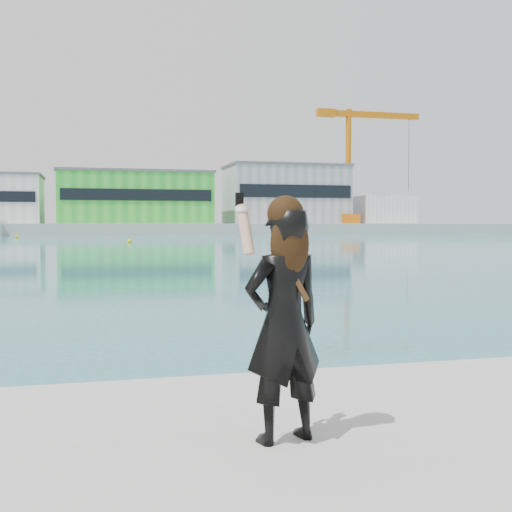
% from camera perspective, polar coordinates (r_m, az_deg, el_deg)
% --- Properties ---
extents(ground, '(500.00, 500.00, 0.00)m').
position_cam_1_polar(ground, '(5.24, -5.44, -21.70)').
color(ground, '#1A6777').
rests_on(ground, ground).
extents(far_quay, '(320.00, 40.00, 2.00)m').
position_cam_1_polar(far_quay, '(134.72, -14.14, 2.39)').
color(far_quay, '#9E9E99').
rests_on(far_quay, ground).
extents(warehouse_green, '(30.60, 16.36, 10.50)m').
position_cam_1_polar(warehouse_green, '(133.07, -10.71, 5.12)').
color(warehouse_green, green).
rests_on(warehouse_green, far_quay).
extents(warehouse_grey_right, '(25.50, 15.35, 12.50)m').
position_cam_1_polar(warehouse_grey_right, '(138.93, 2.63, 5.49)').
color(warehouse_grey_right, gray).
rests_on(warehouse_grey_right, far_quay).
extents(ancillary_shed, '(12.00, 10.00, 6.00)m').
position_cam_1_polar(ancillary_shed, '(145.01, 11.22, 4.04)').
color(ancillary_shed, silver).
rests_on(ancillary_shed, far_quay).
extents(dock_crane, '(23.00, 4.00, 24.00)m').
position_cam_1_polar(dock_crane, '(138.31, 8.67, 8.30)').
color(dock_crane, orange).
rests_on(dock_crane, far_quay).
extents(flagpole_right, '(1.28, 0.16, 8.00)m').
position_cam_1_polar(flagpole_right, '(127.84, -4.16, 4.93)').
color(flagpole_right, silver).
rests_on(flagpole_right, far_quay).
extents(buoy_near, '(0.50, 0.50, 0.50)m').
position_cam_1_polar(buoy_near, '(71.40, -11.18, 1.18)').
color(buoy_near, '#D5D00B').
rests_on(buoy_near, ground).
extents(buoy_far, '(0.50, 0.50, 0.50)m').
position_cam_1_polar(buoy_far, '(97.47, -20.51, 1.51)').
color(buoy_far, '#D5D00B').
rests_on(buoy_far, ground).
extents(woman, '(0.62, 0.48, 1.58)m').
position_cam_1_polar(woman, '(4.06, 2.48, -5.40)').
color(woman, black).
rests_on(woman, near_quay).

